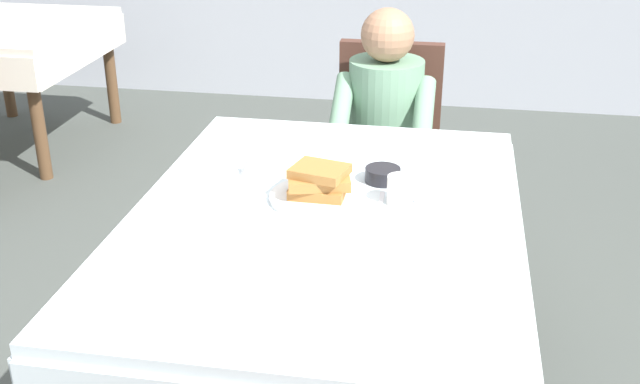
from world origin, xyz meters
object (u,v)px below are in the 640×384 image
Objects in this scene: chair_diner at (387,140)px; fork_left_of_plate at (253,197)px; dining_table_main at (325,239)px; breakfast_stack at (319,181)px; cup_coffee at (401,190)px; knife_right_of_plate at (380,207)px; syrup_pitcher at (252,163)px; background_table_far at (12,43)px; diner_person at (384,121)px; bowl_butter at (383,175)px; spoon_near_edge at (286,248)px; plate_breakfast at (317,197)px.

chair_diner is 1.17m from fork_left_of_plate.
dining_table_main is 0.17m from breakfast_stack.
cup_coffee is 0.63× the size of fork_left_of_plate.
chair_diner is at bearing 2.35° from knife_right_of_plate.
syrup_pitcher is at bearing 66.16° from knife_right_of_plate.
chair_diner reaches higher than background_table_far.
knife_right_of_plate is at bearing -21.95° from syrup_pitcher.
knife_right_of_plate is (-0.05, -0.04, -0.04)m from cup_coffee.
dining_table_main is 1.18m from chair_diner.
breakfast_stack is 0.18× the size of background_table_far.
fork_left_of_plate reaches higher than background_table_far.
bowl_butter is at bearing 95.16° from diner_person.
chair_diner is at bearing 94.29° from bowl_butter.
dining_table_main is at bearing 90.01° from spoon_near_edge.
plate_breakfast is at bearing 116.32° from dining_table_main.
knife_right_of_plate is at bearing -41.30° from background_table_far.
bowl_butter is (-0.07, 0.15, -0.02)m from cup_coffee.
plate_breakfast reaches higher than fork_left_of_plate.
knife_right_of_plate is 0.18× the size of background_table_far.
bowl_butter reaches higher than dining_table_main.
knife_right_of_plate reaches higher than dining_table_main.
syrup_pitcher is (-0.34, -0.94, 0.25)m from chair_diner.
fork_left_of_plate is at bearing 72.74° from diner_person.
spoon_near_edge is (-0.06, -0.23, 0.09)m from dining_table_main.
chair_diner is 1.14m from knife_right_of_plate.
cup_coffee is at bearing 97.25° from chair_diner.
breakfast_stack is (-0.03, 0.08, 0.15)m from dining_table_main.
syrup_pitcher is at bearing 129.62° from spoon_near_edge.
breakfast_stack reaches higher than background_table_far.
plate_breakfast is at bearing -43.42° from background_table_far.
chair_diner is 3.32× the size of plate_breakfast.
breakfast_stack is (0.01, 0.00, 0.05)m from plate_breakfast.
background_table_far is at bearing 46.81° from knife_right_of_plate.
cup_coffee is (0.21, 0.09, 0.13)m from dining_table_main.
cup_coffee is (0.24, 0.02, 0.03)m from plate_breakfast.
diner_person is at bearing -26.09° from background_table_far.
spoon_near_edge is at bearing -94.74° from plate_breakfast.
knife_right_of_plate is at bearing 20.03° from dining_table_main.
knife_right_of_plate is (0.08, -1.11, 0.21)m from chair_diner.
breakfast_stack is 0.19m from knife_right_of_plate.
breakfast_stack is at bearing -43.33° from background_table_far.
chair_diner is 1.12m from plate_breakfast.
fork_left_of_plate is at bearing -152.93° from bowl_butter.
cup_coffee is at bearing 24.22° from dining_table_main.
spoon_near_edge reaches higher than background_table_far.
syrup_pitcher is at bearing 140.27° from dining_table_main.
spoon_near_edge is at bearing -95.75° from breakfast_stack.
dining_table_main and background_table_far have the same top height.
cup_coffee reaches higher than knife_right_of_plate.
plate_breakfast is 0.25m from cup_coffee.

